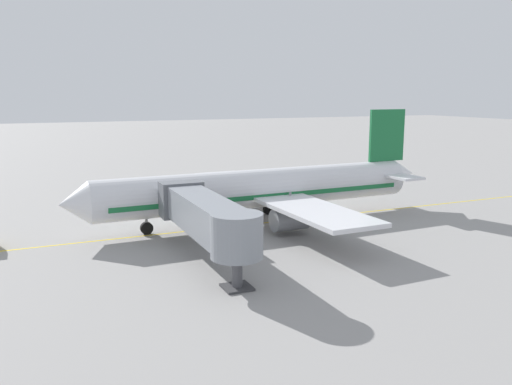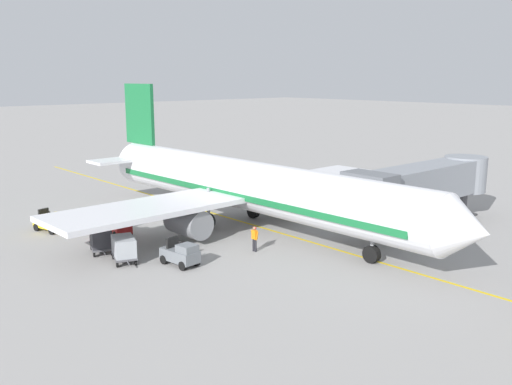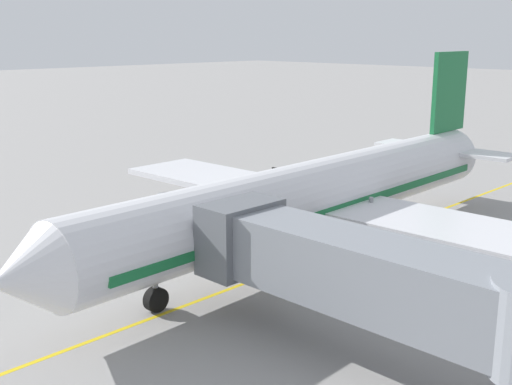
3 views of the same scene
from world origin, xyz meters
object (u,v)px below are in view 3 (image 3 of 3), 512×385
(baggage_tug_spare, at_px, (272,181))
(baggage_cart_front, at_px, (176,202))
(baggage_tug_lead, at_px, (264,198))
(jet_bridge, at_px, (372,277))
(baggage_cart_second_in_train, at_px, (206,195))
(parked_airliner, at_px, (319,194))
(ground_crew_wing_walker, at_px, (208,239))
(baggage_tug_trailing, at_px, (163,221))

(baggage_tug_spare, distance_m, baggage_cart_front, 10.01)
(baggage_tug_lead, bearing_deg, baggage_cart_front, 65.48)
(jet_bridge, distance_m, baggage_tug_spare, 27.89)
(baggage_cart_second_in_train, bearing_deg, parked_airliner, 172.42)
(baggage_tug_lead, xyz_separation_m, ground_crew_wing_walker, (-4.86, 9.43, 0.24))
(parked_airliner, distance_m, baggage_tug_lead, 9.85)
(baggage_tug_trailing, relative_size, baggage_cart_second_in_train, 0.88)
(baggage_tug_spare, xyz_separation_m, ground_crew_wing_walker, (-8.05, 13.71, 0.24))
(parked_airliner, xyz_separation_m, jet_bridge, (-9.72, 9.01, 0.27))
(baggage_tug_trailing, bearing_deg, baggage_tug_lead, -92.15)
(baggage_tug_trailing, height_order, baggage_tug_spare, same)
(baggage_tug_trailing, height_order, baggage_cart_front, baggage_tug_trailing)
(baggage_cart_front, bearing_deg, parked_airliner, -173.42)
(baggage_tug_trailing, relative_size, baggage_tug_spare, 0.96)
(parked_airliner, xyz_separation_m, baggage_cart_second_in_train, (11.20, -1.49, -2.24))
(parked_airliner, xyz_separation_m, baggage_tug_spare, (11.64, -8.72, -2.47))
(parked_airliner, distance_m, baggage_tug_trailing, 9.98)
(parked_airliner, height_order, baggage_cart_second_in_train, parked_airliner)
(jet_bridge, distance_m, baggage_cart_front, 22.30)
(baggage_cart_second_in_train, xyz_separation_m, ground_crew_wing_walker, (-7.61, 6.48, 0.00))
(baggage_tug_spare, bearing_deg, parked_airliner, 143.15)
(baggage_cart_front, xyz_separation_m, baggage_cart_second_in_train, (0.15, -2.76, 0.00))
(baggage_cart_front, height_order, ground_crew_wing_walker, ground_crew_wing_walker)
(parked_airliner, distance_m, baggage_cart_front, 11.34)
(parked_airliner, xyz_separation_m, baggage_tug_trailing, (8.76, 4.10, -2.47))
(baggage_tug_spare, height_order, ground_crew_wing_walker, ground_crew_wing_walker)
(baggage_tug_lead, relative_size, baggage_tug_trailing, 0.98)
(baggage_tug_spare, relative_size, ground_crew_wing_walker, 1.61)
(parked_airliner, relative_size, baggage_tug_lead, 14.55)
(ground_crew_wing_walker, bearing_deg, baggage_tug_spare, -59.57)
(baggage_tug_lead, bearing_deg, baggage_tug_trailing, 87.85)
(parked_airliner, bearing_deg, baggage_cart_second_in_train, -7.58)
(baggage_tug_lead, relative_size, baggage_tug_spare, 0.94)
(parked_airliner, relative_size, ground_crew_wing_walker, 22.06)
(parked_airliner, distance_m, baggage_cart_second_in_train, 11.52)
(parked_airliner, relative_size, baggage_tug_spare, 13.67)
(jet_bridge, relative_size, baggage_tug_trailing, 5.87)
(baggage_tug_lead, height_order, baggage_tug_spare, same)
(baggage_cart_second_in_train, bearing_deg, baggage_tug_spare, -86.52)
(baggage_cart_second_in_train, bearing_deg, baggage_cart_front, 93.14)
(parked_airliner, bearing_deg, baggage_cart_front, 6.58)
(parked_airliner, bearing_deg, baggage_tug_trailing, 25.08)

